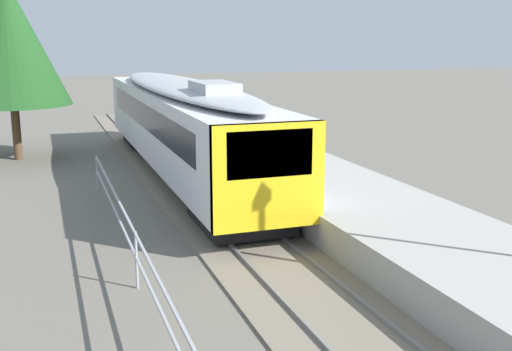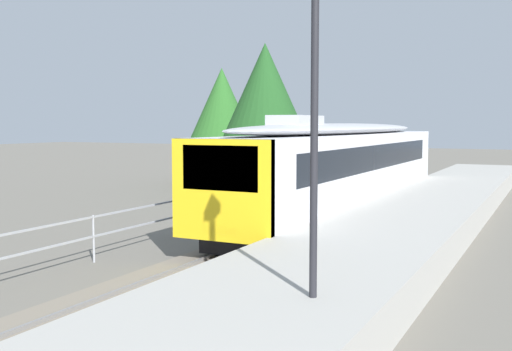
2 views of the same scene
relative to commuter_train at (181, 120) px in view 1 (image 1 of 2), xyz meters
name	(u,v)px [view 1 (image 1 of 2)]	position (x,y,z in m)	size (l,w,h in m)	color
ground_plane	(144,270)	(-3.00, -9.38, -2.15)	(160.00, 160.00, 0.00)	#6B665B
track_rails	(268,254)	(0.00, -9.38, -2.11)	(3.20, 60.00, 0.14)	slate
commuter_train	(181,120)	(0.00, 0.00, 0.00)	(2.82, 19.27, 3.74)	silver
station_platform	(385,224)	(3.25, -9.38, -1.70)	(3.90, 60.00, 0.90)	#A8A59E
tree_behind_station_far	(9,41)	(-6.05, 5.60, 2.89)	(4.87, 4.87, 7.72)	brown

